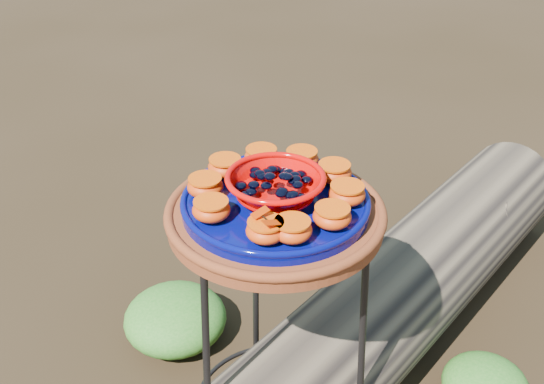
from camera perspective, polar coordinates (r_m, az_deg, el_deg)
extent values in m
cylinder|color=#6B2F10|center=(1.43, 0.28, -2.08)|extent=(0.45, 0.45, 0.04)
cylinder|color=#05114A|center=(1.41, 0.29, -1.03)|extent=(0.39, 0.39, 0.03)
ellipsoid|color=red|center=(1.27, -0.53, -3.25)|extent=(0.08, 0.08, 0.04)
ellipsoid|color=red|center=(1.28, 1.71, -3.20)|extent=(0.08, 0.08, 0.04)
ellipsoid|color=red|center=(1.32, 5.05, -2.06)|extent=(0.08, 0.08, 0.04)
ellipsoid|color=red|center=(1.39, 6.28, -0.18)|extent=(0.08, 0.08, 0.04)
ellipsoid|color=red|center=(1.46, 5.22, 1.64)|extent=(0.08, 0.08, 0.04)
ellipsoid|color=red|center=(1.51, 2.50, 2.78)|extent=(0.08, 0.08, 0.04)
ellipsoid|color=red|center=(1.52, -0.90, 2.95)|extent=(0.08, 0.08, 0.04)
ellipsoid|color=red|center=(1.48, -3.94, 2.10)|extent=(0.08, 0.08, 0.04)
ellipsoid|color=red|center=(1.41, -5.60, 0.45)|extent=(0.08, 0.08, 0.04)
ellipsoid|color=red|center=(1.34, -5.10, -1.50)|extent=(0.08, 0.08, 0.04)
ellipsoid|color=#246C1A|center=(2.06, 17.43, -15.08)|extent=(0.24, 0.24, 0.12)
ellipsoid|color=#246C1A|center=(2.16, -8.10, -10.30)|extent=(0.32, 0.32, 0.16)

